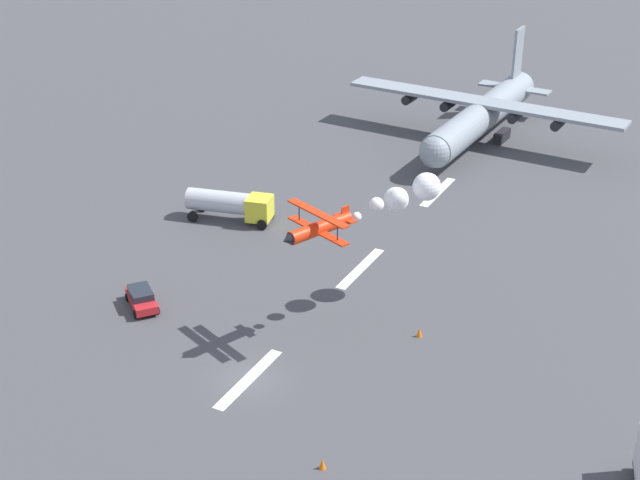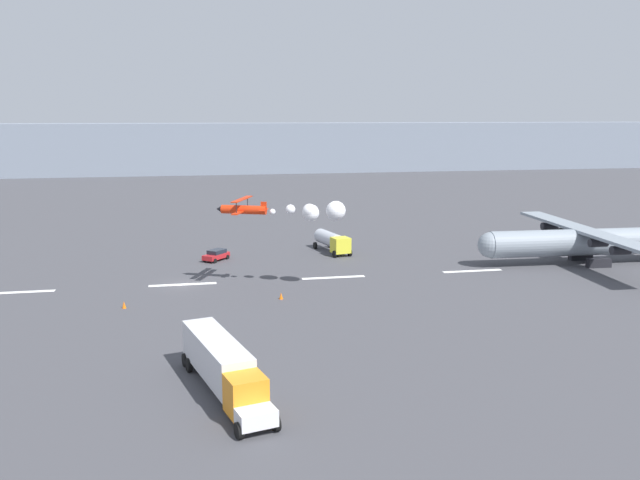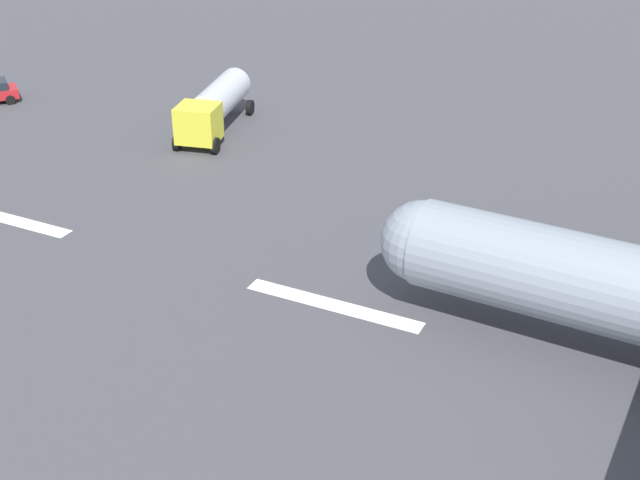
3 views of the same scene
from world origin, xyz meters
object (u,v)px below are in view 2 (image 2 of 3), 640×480
(semi_truck_orange, at_px, (223,365))
(cargo_transport_plane, at_px, (578,241))
(traffic_cone_far, at_px, (281,296))
(airport_staff_sedan, at_px, (216,255))
(stunt_biplane_red, at_px, (302,211))
(traffic_cone_near, at_px, (124,305))
(fuel_tanker_truck, at_px, (332,241))

(semi_truck_orange, bearing_deg, cargo_transport_plane, 34.48)
(traffic_cone_far, bearing_deg, airport_staff_sedan, 106.17)
(stunt_biplane_red, relative_size, airport_staff_sedan, 3.35)
(airport_staff_sedan, height_order, traffic_cone_near, airport_staff_sedan)
(traffic_cone_near, bearing_deg, semi_truck_orange, -68.96)
(traffic_cone_near, xyz_separation_m, traffic_cone_far, (16.71, 0.38, 0.00))
(cargo_transport_plane, bearing_deg, traffic_cone_near, -170.17)
(stunt_biplane_red, bearing_deg, traffic_cone_far, -126.53)
(fuel_tanker_truck, distance_m, airport_staff_sedan, 17.20)
(airport_staff_sedan, bearing_deg, fuel_tanker_truck, 7.91)
(stunt_biplane_red, distance_m, traffic_cone_near, 22.14)
(stunt_biplane_red, relative_size, fuel_tanker_truck, 1.69)
(fuel_tanker_truck, xyz_separation_m, airport_staff_sedan, (-17.01, -2.36, -0.92))
(cargo_transport_plane, distance_m, stunt_biplane_red, 39.61)
(stunt_biplane_red, distance_m, fuel_tanker_truck, 22.33)
(fuel_tanker_truck, bearing_deg, traffic_cone_near, -138.75)
(stunt_biplane_red, relative_size, traffic_cone_near, 19.35)
(traffic_cone_far, bearing_deg, stunt_biplane_red, 53.47)
(cargo_transport_plane, bearing_deg, airport_staff_sedan, 166.40)
(semi_truck_orange, distance_m, fuel_tanker_truck, 51.31)
(semi_truck_orange, xyz_separation_m, traffic_cone_far, (7.56, 24.15, -1.75))
(cargo_transport_plane, relative_size, traffic_cone_far, 43.99)
(cargo_transport_plane, height_order, fuel_tanker_truck, cargo_transport_plane)
(semi_truck_orange, distance_m, traffic_cone_near, 25.54)
(traffic_cone_near, bearing_deg, cargo_transport_plane, 9.83)
(traffic_cone_near, bearing_deg, stunt_biplane_red, 12.93)
(fuel_tanker_truck, xyz_separation_m, traffic_cone_far, (-10.81, -23.76, -1.36))
(semi_truck_orange, bearing_deg, stunt_biplane_red, 69.39)
(traffic_cone_near, distance_m, traffic_cone_far, 16.71)
(semi_truck_orange, bearing_deg, traffic_cone_far, 72.61)
(cargo_transport_plane, bearing_deg, traffic_cone_far, -166.85)
(cargo_transport_plane, bearing_deg, stunt_biplane_red, -171.77)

